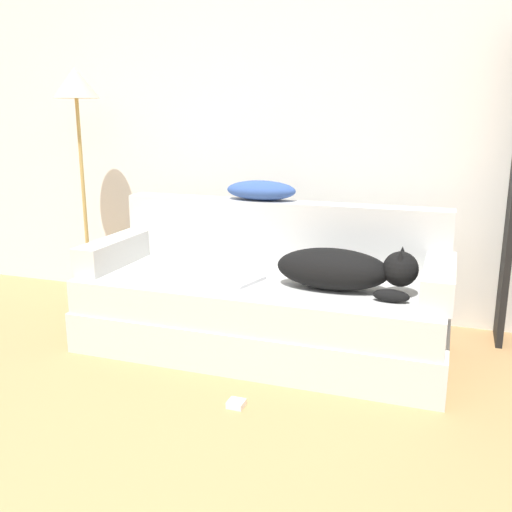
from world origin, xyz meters
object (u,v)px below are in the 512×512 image
throw_pillow (261,190)px  laptop (232,278)px  dog (344,269)px  floor_lamp (77,105)px  power_adapter (236,404)px  couch (262,314)px

throw_pillow → laptop: bearing=-92.1°
dog → floor_lamp: size_ratio=0.46×
dog → power_adapter: bearing=-120.7°
dog → laptop: (-0.60, -0.02, -0.10)m
couch → throw_pillow: 0.74m
couch → dog: size_ratio=2.78×
dog → throw_pillow: bearing=144.3°
dog → floor_lamp: floor_lamp is taller
floor_lamp → couch: bearing=-14.0°
dog → laptop: size_ratio=2.11×
throw_pillow → floor_lamp: 1.33m
couch → dog: dog is taller
dog → floor_lamp: bearing=167.6°
throw_pillow → dog: bearing=-35.7°
couch → floor_lamp: size_ratio=1.27×
couch → laptop: size_ratio=5.86×
power_adapter → couch: bearing=98.8°
dog → laptop: dog is taller
dog → floor_lamp: (-1.82, 0.40, 0.81)m
laptop → floor_lamp: (-1.22, 0.42, 0.92)m
floor_lamp → dog: bearing=-12.4°
laptop → throw_pillow: size_ratio=0.80×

